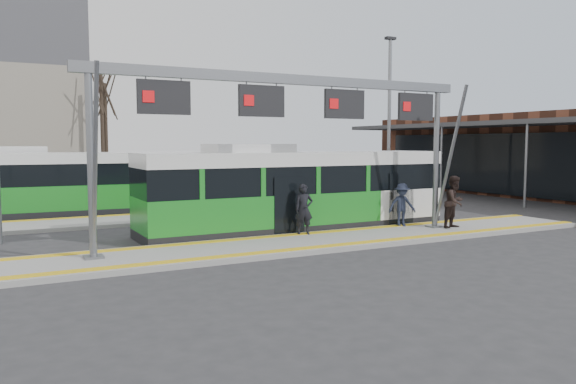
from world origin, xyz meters
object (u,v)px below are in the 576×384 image
passenger_b (455,202)px  passenger_c (402,205)px  hero_bus (296,191)px  gantry (296,109)px  passenger_a (304,209)px

passenger_b → passenger_c: size_ratio=1.20×
hero_bus → passenger_b: (4.97, -2.94, -0.36)m
passenger_b → hero_bus: bearing=133.9°
hero_bus → passenger_c: hero_bus is taller
gantry → passenger_b: bearing=-3.8°
passenger_c → passenger_a: bearing=-161.6°
passenger_a → passenger_b: size_ratio=0.90×
passenger_a → gantry: bearing=-117.9°
hero_bus → gantry: bearing=-119.0°
passenger_c → hero_bus: bearing=173.2°
gantry → passenger_a: bearing=47.4°
passenger_a → passenger_c: bearing=13.9°
hero_bus → passenger_b: 5.78m
hero_bus → passenger_a: hero_bus is taller
hero_bus → passenger_a: 1.83m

